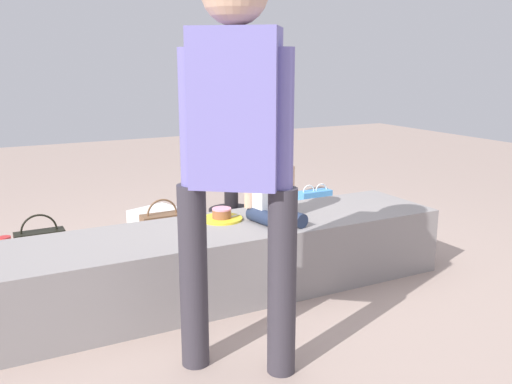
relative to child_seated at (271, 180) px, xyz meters
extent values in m
plane|color=#A58D82|center=(-0.22, 0.00, -0.58)|extent=(12.00, 12.00, 0.00)
cube|color=gray|center=(-0.22, 0.00, -0.40)|extent=(2.32, 0.57, 0.36)
cylinder|color=#222D48|center=(-0.07, -0.08, -0.18)|extent=(0.12, 0.26, 0.08)
cylinder|color=#222D48|center=(0.04, -0.10, -0.18)|extent=(0.12, 0.26, 0.08)
cube|color=white|center=(0.00, 0.02, -0.03)|extent=(0.23, 0.17, 0.28)
sphere|color=#DBAD8C|center=(0.00, 0.02, 0.19)|extent=(0.16, 0.16, 0.16)
cylinder|color=#DBAD8C|center=(-0.11, 0.04, -0.04)|extent=(0.05, 0.05, 0.21)
cylinder|color=#DBAD8C|center=(0.12, 0.00, -0.04)|extent=(0.05, 0.05, 0.21)
cylinder|color=#36313A|center=(-0.39, -0.79, -0.21)|extent=(0.11, 0.11, 0.74)
cylinder|color=#36313A|center=(-0.67, -0.59, -0.21)|extent=(0.11, 0.11, 0.74)
cube|color=#7068B4|center=(-0.53, -0.69, 0.44)|extent=(0.36, 0.34, 0.57)
cylinder|color=#7068B4|center=(-0.40, -0.79, 0.39)|extent=(0.09, 0.09, 0.53)
cylinder|color=#7068B4|center=(-0.66, -0.59, 0.39)|extent=(0.09, 0.09, 0.53)
cylinder|color=yellow|center=(-0.24, 0.11, -0.21)|extent=(0.22, 0.22, 0.01)
cylinder|color=#935636|center=(-0.24, 0.11, -0.18)|extent=(0.10, 0.10, 0.05)
cylinder|color=pink|center=(-0.24, 0.11, -0.15)|extent=(0.10, 0.10, 0.01)
cube|color=silver|center=(-0.18, 0.10, -0.20)|extent=(0.11, 0.04, 0.00)
cube|color=#4C99E0|center=(0.74, 0.69, -0.43)|extent=(0.24, 0.09, 0.30)
torus|color=white|center=(0.69, 0.69, -0.28)|extent=(0.09, 0.01, 0.09)
torus|color=white|center=(0.79, 0.69, -0.28)|extent=(0.09, 0.01, 0.09)
cylinder|color=black|center=(0.41, 1.38, -0.56)|extent=(0.36, 0.36, 0.04)
cylinder|color=black|center=(0.41, 1.38, -0.07)|extent=(0.11, 0.11, 0.93)
cylinder|color=silver|center=(-0.17, 0.53, -0.50)|extent=(0.07, 0.07, 0.15)
cone|color=silver|center=(-0.17, 0.53, -0.41)|extent=(0.06, 0.06, 0.03)
cylinder|color=white|center=(-0.17, 0.53, -0.39)|extent=(0.03, 0.03, 0.02)
cylinder|color=red|center=(-1.25, 1.24, -0.53)|extent=(0.07, 0.07, 0.10)
cube|color=white|center=(-0.23, 1.24, -0.51)|extent=(0.41, 0.42, 0.14)
cube|color=black|center=(-1.06, 0.97, -0.49)|extent=(0.29, 0.11, 0.18)
torus|color=black|center=(-1.06, 0.97, -0.39)|extent=(0.21, 0.01, 0.21)
cube|color=brown|center=(-0.35, 0.77, -0.45)|extent=(0.27, 0.12, 0.25)
torus|color=brown|center=(-0.35, 0.77, -0.33)|extent=(0.20, 0.01, 0.20)
camera|label=1|loc=(-1.39, -2.49, 0.61)|focal=39.01mm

